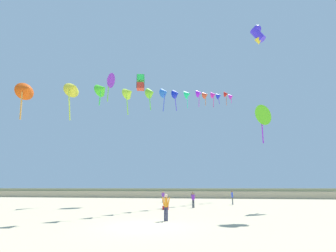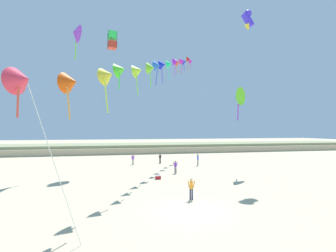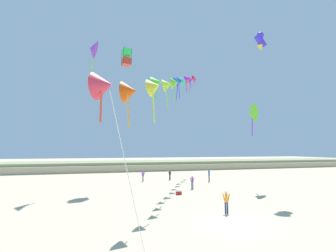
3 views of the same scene
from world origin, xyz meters
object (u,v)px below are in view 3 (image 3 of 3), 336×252
Objects in this scene: person_near_left at (192,182)px; person_far_right at (209,175)px; large_kite_mid_trail at (126,57)px; person_near_right at (226,200)px; large_kite_low_lead at (260,41)px; person_far_left at (143,175)px; large_kite_outer_drift at (252,112)px; person_mid_center at (170,174)px; beach_cooler at (179,193)px; large_kite_high_solo at (93,49)px.

person_near_left is 7.15m from person_far_right.
person_near_left is 19.37m from large_kite_mid_trail.
large_kite_low_lead reaches higher than person_near_right.
person_far_left is 18.07m from large_kite_outer_drift.
person_far_left is at bearing -175.13° from person_mid_center.
large_kite_mid_trail is at bearing -132.65° from person_far_left.
person_mid_center is 0.88× the size of person_far_right.
large_kite_mid_trail is at bearing -153.49° from person_mid_center.
beach_cooler is (-10.17, -1.02, -9.33)m from large_kite_outer_drift.
person_far_right is at bearing 47.58° from beach_cooler.
large_kite_outer_drift is at bearing -38.69° from person_far_left.
large_kite_high_solo is at bearing -159.49° from large_kite_mid_trail.
person_near_left reaches higher than beach_cooler.
person_far_right is at bearing 111.72° from large_kite_outer_drift.
person_near_left is at bearing 46.27° from beach_cooler.
person_near_right is 0.72× the size of large_kite_mid_trail.
beach_cooler is at bearing 174.01° from large_kite_low_lead.
person_mid_center is at bearing 148.13° from person_far_right.
large_kite_high_solo is 8.03× the size of beach_cooler.
large_kite_mid_trail is at bearing 20.51° from large_kite_high_solo.
person_far_right is at bearing 48.27° from person_near_left.
person_near_left is 3.83m from beach_cooler.
person_near_left is at bearing -59.55° from person_far_left.
large_kite_outer_drift is (8.05, -10.30, 8.64)m from person_mid_center.
person_near_right is 1.04× the size of person_far_left.
person_near_left is 0.68× the size of large_kite_mid_trail.
person_mid_center is 0.67× the size of large_kite_mid_trail.
large_kite_high_solo reaches higher than person_far_left.
person_mid_center is at bearing 93.24° from person_near_left.
person_near_left is 0.67× the size of large_kite_low_lead.
person_far_right is at bearing -31.87° from person_mid_center.
large_kite_low_lead is (8.95, 6.67, 17.20)m from person_near_right.
person_far_right is 24.10m from large_kite_high_solo.
person_far_right is 0.38× the size of large_kite_high_solo.
person_far_right reaches higher than beach_cooler.
person_near_right is 19.04m from person_far_left.
person_far_left is at bearing 100.83° from person_near_right.
person_near_right is at bearing -50.94° from large_kite_high_solo.
person_mid_center is 2.70× the size of beach_cooler.
person_mid_center is 15.67m from large_kite_outer_drift.
person_near_left is 0.98× the size of person_far_left.
person_far_left is 24.47m from large_kite_low_lead.
person_near_right is 15.10m from large_kite_outer_drift.
large_kite_low_lead is 20.73m from beach_cooler.
large_kite_high_solo is (-11.11, 13.70, 16.87)m from person_near_right.
large_kite_high_solo is (-20.07, 7.03, -0.33)m from large_kite_low_lead.
person_far_right is (5.25, -3.26, 0.12)m from person_mid_center.
person_near_left is 2.75× the size of beach_cooler.
person_near_left is at bearing -131.73° from person_far_right.
large_kite_low_lead is at bearing -5.99° from beach_cooler.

